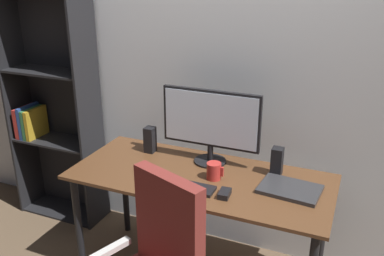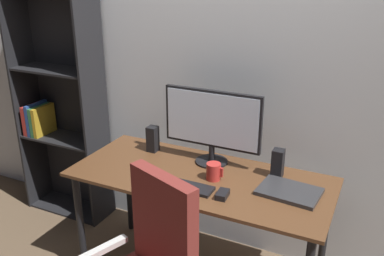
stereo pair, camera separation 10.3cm
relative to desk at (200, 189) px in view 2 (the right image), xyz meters
The scene contains 10 objects.
back_wall 0.82m from the desk, 90.00° to the left, with size 6.40×0.10×2.60m, color silver.
desk is the anchor object (origin of this frame).
monitor 0.40m from the desk, 92.98° to the left, with size 0.61×0.20×0.46m.
keyboard 0.19m from the desk, 91.48° to the right, with size 0.29×0.11×0.02m, color black.
mouse 0.29m from the desk, 39.12° to the right, with size 0.06×0.10×0.03m, color black.
coffee_mug 0.16m from the desk, ahead, with size 0.10×0.08×0.10m.
laptop 0.53m from the desk, ahead, with size 0.32×0.23×0.02m, color #2D2D30.
speaker_left 0.49m from the desk, 156.82° to the left, with size 0.06×0.07×0.17m, color black.
speaker_right 0.48m from the desk, 24.18° to the left, with size 0.06×0.07×0.17m, color black.
bookshelf 1.39m from the desk, 166.05° to the left, with size 0.68×0.28×1.80m.
Camera 2 is at (0.90, -1.98, 1.88)m, focal length 39.16 mm.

